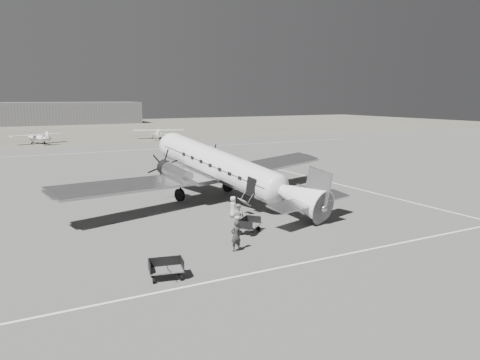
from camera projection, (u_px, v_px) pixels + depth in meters
name	position (u px, v px, depth m)	size (l,w,h in m)	color
ground	(239.00, 201.00, 37.58)	(260.00, 260.00, 0.00)	slate
taxi_line_near	(360.00, 251.00, 25.44)	(60.00, 0.15, 0.01)	white
taxi_line_right	(353.00, 188.00, 43.18)	(0.15, 80.00, 0.01)	white
taxi_line_horizon	(117.00, 151.00, 72.24)	(90.00, 0.15, 0.01)	white
grass_infield	(64.00, 129.00, 119.91)	(260.00, 90.00, 0.01)	#656255
hangar_main	(69.00, 113.00, 143.32)	(42.00, 14.00, 6.60)	slate
dc3_airliner	(228.00, 171.00, 36.40)	(26.87, 18.64, 5.12)	#ACACAF
light_plane_left	(38.00, 139.00, 82.90)	(9.24, 7.50, 1.92)	white
light_plane_right	(159.00, 134.00, 92.86)	(10.05, 8.16, 2.09)	white
baggage_cart_near	(249.00, 226.00, 28.81)	(1.65, 1.17, 0.93)	#5E5E5E
baggage_cart_far	(166.00, 269.00, 21.54)	(1.64, 1.16, 0.93)	#5E5E5E
ground_crew	(236.00, 236.00, 25.38)	(0.63, 0.41, 1.72)	#303030
ramp_agent	(239.00, 216.00, 29.88)	(0.77, 0.60, 1.59)	#B0B1AE
passenger	(233.00, 207.00, 32.59)	(0.73, 0.47, 1.49)	#B8B8B5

